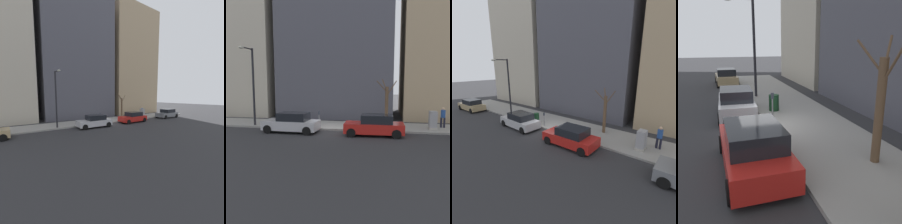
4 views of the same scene
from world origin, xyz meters
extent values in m
plane|color=#2B2B2D|center=(0.00, 0.00, 0.00)|extent=(120.00, 120.00, 0.00)
cube|color=gray|center=(2.00, 0.00, 0.07)|extent=(4.00, 36.00, 0.15)
cube|color=slate|center=(-1.15, -11.94, 0.57)|extent=(1.87, 4.23, 0.70)
cube|color=black|center=(-1.15, -12.14, 1.22)|extent=(1.64, 2.23, 0.60)
cylinder|color=black|center=(-2.03, -10.41, 0.32)|extent=(0.23, 0.64, 0.64)
cylinder|color=black|center=(-0.33, -10.38, 0.32)|extent=(0.23, 0.64, 0.64)
cylinder|color=black|center=(-1.97, -13.51, 0.32)|extent=(0.23, 0.64, 0.64)
cylinder|color=black|center=(-0.27, -13.48, 0.32)|extent=(0.23, 0.64, 0.64)
cube|color=red|center=(-1.18, -3.86, 0.57)|extent=(1.92, 4.25, 0.70)
cube|color=black|center=(-1.18, -4.06, 1.22)|extent=(1.66, 2.24, 0.60)
cylinder|color=black|center=(-2.08, -2.34, 0.32)|extent=(0.24, 0.65, 0.64)
cylinder|color=black|center=(-0.38, -2.29, 0.32)|extent=(0.24, 0.65, 0.64)
cylinder|color=black|center=(-1.99, -5.44, 0.32)|extent=(0.24, 0.65, 0.64)
cylinder|color=black|center=(-0.29, -5.39, 0.32)|extent=(0.24, 0.65, 0.64)
cube|color=#B7B7BC|center=(-1.17, 2.43, 0.57)|extent=(1.92, 4.25, 0.70)
cube|color=black|center=(-1.17, 2.23, 1.22)|extent=(1.67, 2.25, 0.60)
cylinder|color=black|center=(-1.97, 4.01, 0.32)|extent=(0.24, 0.65, 0.64)
cylinder|color=black|center=(-0.27, 3.96, 0.32)|extent=(0.24, 0.65, 0.64)
cylinder|color=black|center=(-2.06, 0.91, 0.32)|extent=(0.24, 0.65, 0.64)
cylinder|color=black|center=(-0.36, 0.86, 0.32)|extent=(0.24, 0.65, 0.64)
cylinder|color=black|center=(-1.97, 11.56, 0.32)|extent=(0.24, 0.65, 0.64)
cylinder|color=black|center=(-0.27, 11.62, 0.32)|extent=(0.24, 0.65, 0.64)
cylinder|color=slate|center=(0.45, 0.66, 0.68)|extent=(0.07, 0.07, 1.05)
cube|color=#2D333D|center=(0.45, 0.66, 1.35)|extent=(0.14, 0.10, 0.30)
cube|color=#A8A399|center=(1.30, -8.31, 0.24)|extent=(0.83, 0.61, 0.18)
cube|color=#939399|center=(1.30, -8.31, 0.96)|extent=(0.75, 0.55, 1.25)
cylinder|color=black|center=(0.55, 6.45, 3.40)|extent=(0.18, 0.18, 6.50)
cylinder|color=black|center=(-0.25, 6.45, 6.55)|extent=(1.60, 0.10, 0.10)
ellipsoid|color=beige|center=(-1.05, 6.45, 6.50)|extent=(0.56, 0.32, 0.20)
cylinder|color=brown|center=(2.60, -4.73, 1.80)|extent=(0.28, 0.28, 3.30)
cylinder|color=brown|center=(2.63, -5.12, 3.31)|extent=(0.14, 0.85, 1.29)
cylinder|color=brown|center=(2.37, -4.32, 3.45)|extent=(0.47, 0.90, 1.02)
cylinder|color=brown|center=(2.85, -4.53, 3.56)|extent=(0.55, 0.48, 1.04)
cylinder|color=#14381E|center=(0.90, 2.31, 0.60)|extent=(0.56, 0.56, 0.90)
cylinder|color=#1E1E2D|center=(2.26, -9.12, 0.56)|extent=(0.16, 0.16, 0.82)
cylinder|color=#1E1E2D|center=(2.24, -9.36, 0.56)|extent=(0.16, 0.16, 0.82)
cylinder|color=#23478C|center=(2.25, -9.24, 1.28)|extent=(0.36, 0.36, 0.62)
sphere|color=tan|center=(2.25, -9.24, 1.70)|extent=(0.22, 0.22, 0.22)
cube|color=tan|center=(10.98, -11.81, 11.01)|extent=(10.95, 10.95, 22.02)
cube|color=#4C4C56|center=(11.58, 0.74, 12.35)|extent=(12.16, 12.16, 24.71)
camera|label=1|loc=(-17.47, 10.79, 3.90)|focal=24.00mm
camera|label=2|loc=(-19.01, -4.71, 3.84)|focal=40.00mm
camera|label=3|loc=(-10.97, -11.36, 5.99)|focal=28.00mm
camera|label=4|loc=(-2.13, -10.99, 3.86)|focal=40.00mm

